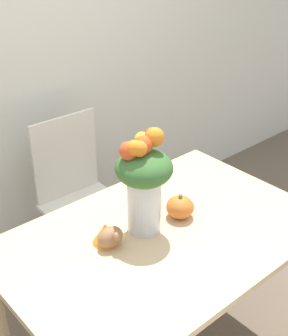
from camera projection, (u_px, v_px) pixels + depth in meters
The scene contains 6 objects.
wall_back at pixel (11, 34), 2.39m from camera, with size 8.00×0.06×2.70m.
dining_table at pixel (162, 252), 1.98m from camera, with size 1.33×0.87×0.74m.
flower_vase at pixel (144, 181), 1.85m from camera, with size 0.23×0.23×0.45m.
pumpkin at pixel (180, 207), 2.01m from camera, with size 0.12×0.12×0.11m.
turkey_figurine at pixel (108, 235), 1.85m from camera, with size 0.11×0.15×0.09m.
dining_chair_near_window at pixel (80, 198), 2.62m from camera, with size 0.43×0.43×0.94m.
Camera 1 is at (-1.08, -1.12, 1.92)m, focal length 50.00 mm.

